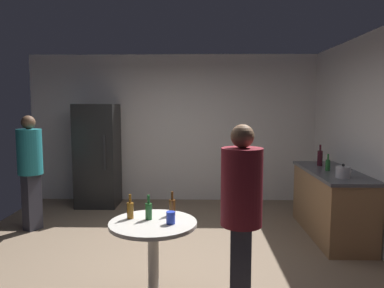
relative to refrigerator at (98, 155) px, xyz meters
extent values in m
cube|color=#7A6651|center=(1.32, -2.20, -0.95)|extent=(5.20, 5.20, 0.10)
cube|color=silver|center=(1.32, 0.43, 0.45)|extent=(5.32, 0.06, 2.70)
cube|color=black|center=(0.00, 0.00, 0.00)|extent=(0.70, 0.65, 1.80)
cube|color=#262628|center=(0.21, -0.34, 0.09)|extent=(0.03, 0.03, 0.60)
cube|color=olive|center=(3.60, -1.46, -0.47)|extent=(0.60, 1.67, 0.86)
cube|color=#4C4C51|center=(3.60, -1.46, -0.02)|extent=(0.64, 1.71, 0.04)
cylinder|color=#B2B2B7|center=(3.55, -1.95, 0.07)|extent=(0.17, 0.17, 0.14)
sphere|color=black|center=(3.55, -1.95, 0.16)|extent=(0.04, 0.04, 0.04)
cone|color=#B2B2B7|center=(3.67, -1.95, 0.08)|extent=(0.09, 0.04, 0.06)
cylinder|color=#3F141E|center=(3.56, -1.04, 0.11)|extent=(0.08, 0.08, 0.22)
cylinder|color=#3F141E|center=(3.56, -1.04, 0.26)|extent=(0.03, 0.03, 0.09)
cylinder|color=#26662D|center=(3.53, -1.46, 0.07)|extent=(0.06, 0.06, 0.15)
cylinder|color=#26662D|center=(3.53, -1.46, 0.19)|extent=(0.02, 0.02, 0.08)
cylinder|color=beige|center=(1.38, -3.19, -0.55)|extent=(0.10, 0.10, 0.70)
cylinder|color=beige|center=(1.38, -3.19, -0.18)|extent=(0.80, 0.80, 0.03)
cylinder|color=#8C5919|center=(1.16, -3.09, -0.09)|extent=(0.06, 0.06, 0.15)
cylinder|color=#8C5919|center=(1.16, -3.09, 0.02)|extent=(0.02, 0.02, 0.08)
cylinder|color=#593314|center=(1.54, -2.98, -0.09)|extent=(0.06, 0.06, 0.15)
cylinder|color=#593314|center=(1.54, -2.98, 0.02)|extent=(0.02, 0.02, 0.08)
cylinder|color=#26662D|center=(1.33, -3.12, -0.09)|extent=(0.06, 0.06, 0.15)
cylinder|color=#26662D|center=(1.33, -3.12, 0.02)|extent=(0.02, 0.02, 0.08)
cylinder|color=blue|center=(1.54, -3.24, -0.11)|extent=(0.08, 0.08, 0.11)
cube|color=#2D2D38|center=(-0.60, -1.31, -0.50)|extent=(0.26, 0.28, 0.81)
cylinder|color=#1E727A|center=(-0.60, -1.31, 0.23)|extent=(0.47, 0.47, 0.64)
sphere|color=brown|center=(-0.60, -1.31, 0.64)|extent=(0.19, 0.19, 0.19)
cube|color=#2D2D38|center=(2.14, -3.47, -0.50)|extent=(0.19, 0.24, 0.81)
cylinder|color=maroon|center=(2.14, -3.47, 0.23)|extent=(0.37, 0.37, 0.64)
sphere|color=#8C6647|center=(2.14, -3.47, 0.64)|extent=(0.19, 0.19, 0.19)
camera|label=1|loc=(1.80, -6.43, 0.90)|focal=34.54mm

